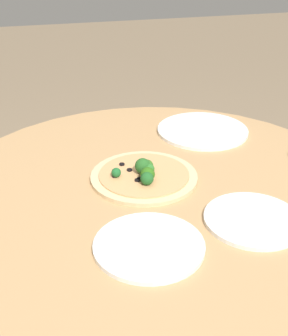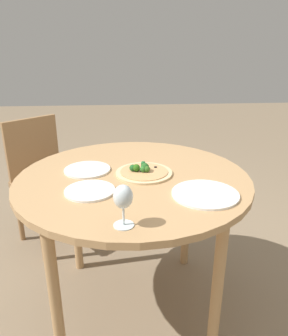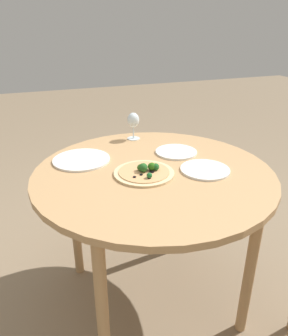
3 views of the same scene
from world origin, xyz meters
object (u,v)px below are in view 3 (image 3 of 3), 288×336
at_px(pizza, 145,172).
at_px(plate_side, 81,160).
at_px(wine_glass, 133,121).
at_px(plate_near, 205,170).
at_px(plate_far, 176,152).

relative_size(pizza, plate_side, 0.98).
bearing_deg(plate_side, wine_glass, 122.40).
bearing_deg(pizza, wine_glass, 167.81).
height_order(wine_glass, plate_side, wine_glass).
bearing_deg(plate_near, pizza, -102.41).
xyz_separation_m(wine_glass, plate_far, (0.28, 0.14, -0.10)).
relative_size(plate_far, plate_side, 0.77).
relative_size(pizza, plate_far, 1.27).
xyz_separation_m(wine_glass, plate_side, (0.22, -0.34, -0.10)).
bearing_deg(wine_glass, plate_far, 26.52).
relative_size(plate_near, plate_side, 0.81).
bearing_deg(wine_glass, plate_near, 18.21).
height_order(wine_glass, plate_near, wine_glass).
height_order(pizza, plate_side, pizza).
distance_m(pizza, plate_far, 0.30).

